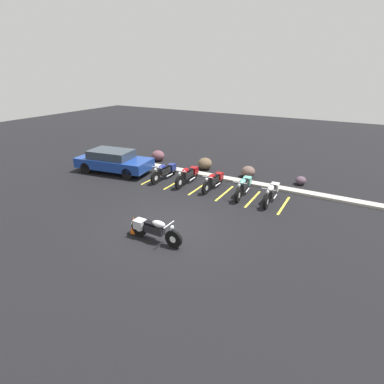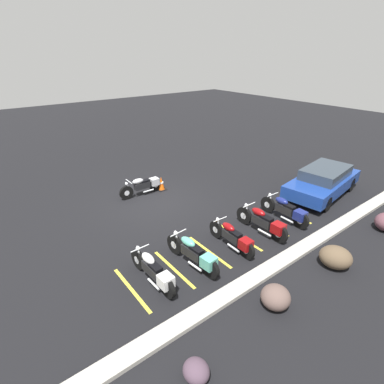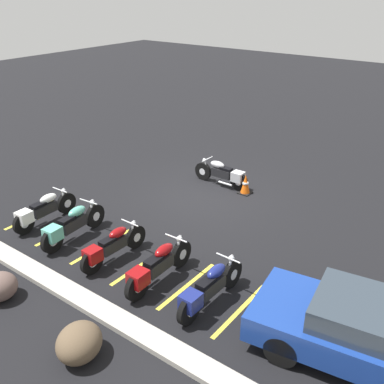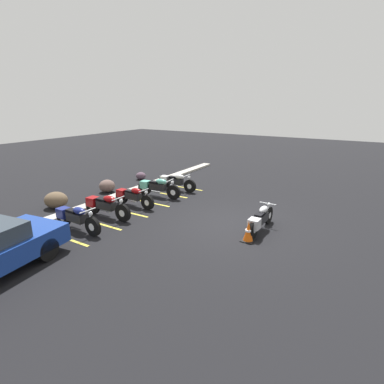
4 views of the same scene
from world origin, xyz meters
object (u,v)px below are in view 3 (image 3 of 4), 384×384
at_px(parked_bike_4, 42,210).
at_px(car_blue, 374,334).
at_px(landscape_rock_1, 79,343).
at_px(parked_bike_0, 209,288).
at_px(motorcycle_silver_featured, 223,174).
at_px(parked_bike_1, 157,267).
at_px(parked_bike_3, 71,225).
at_px(parked_bike_2, 111,246).
at_px(landscape_rock_0, 0,286).
at_px(traffic_cone, 245,185).

height_order(parked_bike_4, car_blue, car_blue).
height_order(car_blue, landscape_rock_1, car_blue).
bearing_deg(parked_bike_0, motorcycle_silver_featured, 31.77).
distance_m(parked_bike_1, parked_bike_3, 3.09).
distance_m(parked_bike_2, landscape_rock_1, 3.14).
relative_size(car_blue, landscape_rock_0, 5.94).
height_order(motorcycle_silver_featured, car_blue, car_blue).
bearing_deg(landscape_rock_1, parked_bike_2, -54.78).
bearing_deg(parked_bike_2, parked_bike_3, 89.24).
bearing_deg(parked_bike_0, landscape_rock_1, 158.92).
bearing_deg(car_blue, parked_bike_1, -1.63).
xyz_separation_m(parked_bike_2, landscape_rock_0, (0.92, 2.47, -0.13)).
bearing_deg(landscape_rock_1, parked_bike_3, -37.72).
distance_m(parked_bike_3, landscape_rock_1, 4.29).
distance_m(parked_bike_3, car_blue, 7.76).
xyz_separation_m(parked_bike_0, landscape_rock_0, (3.81, 2.51, -0.16)).
distance_m(parked_bike_3, traffic_cone, 5.79).
xyz_separation_m(motorcycle_silver_featured, parked_bike_4, (2.66, 5.33, 0.01)).
bearing_deg(car_blue, landscape_rock_1, 27.18).
distance_m(landscape_rock_1, traffic_cone, 8.06).
height_order(parked_bike_3, landscape_rock_0, parked_bike_3).
bearing_deg(parked_bike_0, parked_bike_1, 94.02).
bearing_deg(car_blue, traffic_cone, -49.59).
bearing_deg(parked_bike_3, traffic_cone, -27.36).
bearing_deg(car_blue, landscape_rock_0, 14.78).
xyz_separation_m(car_blue, traffic_cone, (5.53, -4.91, -0.37)).
relative_size(motorcycle_silver_featured, parked_bike_1, 0.93).
relative_size(parked_bike_2, car_blue, 0.47).
distance_m(parked_bike_4, car_blue, 9.11).
xyz_separation_m(motorcycle_silver_featured, landscape_rock_1, (-2.10, 8.05, -0.10)).
bearing_deg(parked_bike_3, car_blue, -91.66).
bearing_deg(motorcycle_silver_featured, traffic_cone, 176.65).
xyz_separation_m(landscape_rock_0, landscape_rock_1, (-2.73, 0.09, 0.03)).
bearing_deg(landscape_rock_1, traffic_cone, -81.56).
bearing_deg(parked_bike_0, traffic_cone, 24.35).
height_order(parked_bike_1, car_blue, car_blue).
bearing_deg(motorcycle_silver_featured, parked_bike_0, 121.33).
distance_m(parked_bike_1, traffic_cone, 5.50).
bearing_deg(parked_bike_3, parked_bike_4, 81.17).
relative_size(motorcycle_silver_featured, car_blue, 0.47).
distance_m(parked_bike_4, landscape_rock_0, 3.32).
distance_m(parked_bike_0, traffic_cone, 5.83).
bearing_deg(landscape_rock_1, parked_bike_4, -29.78).
xyz_separation_m(parked_bike_1, car_blue, (-4.66, -0.52, 0.21)).
xyz_separation_m(parked_bike_1, parked_bike_2, (1.50, -0.02, -0.04)).
xyz_separation_m(landscape_rock_1, traffic_cone, (1.18, -7.98, -0.03)).
distance_m(parked_bike_1, landscape_rock_1, 2.57).
distance_m(parked_bike_4, traffic_cone, 6.36).
xyz_separation_m(parked_bike_1, landscape_rock_0, (2.42, 2.45, -0.16)).
xyz_separation_m(parked_bike_0, landscape_rock_1, (1.08, 2.61, -0.13)).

